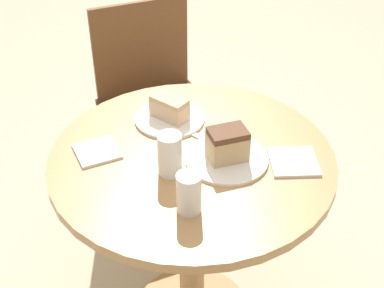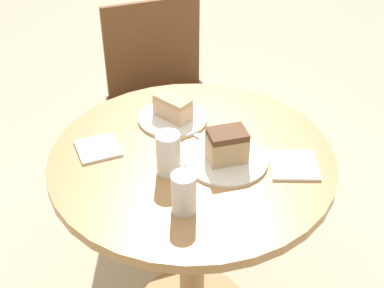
# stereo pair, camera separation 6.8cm
# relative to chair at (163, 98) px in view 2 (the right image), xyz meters

# --- Properties ---
(table) EXTENTS (0.83, 0.83, 0.75)m
(table) POSITION_rel_chair_xyz_m (0.00, -0.81, 0.11)
(table) COLOR tan
(table) RESTS_ON ground_plane
(chair) EXTENTS (0.52, 0.48, 0.86)m
(chair) POSITION_rel_chair_xyz_m (0.00, 0.00, 0.00)
(chair) COLOR brown
(chair) RESTS_ON ground_plane
(plate_near) EXTENTS (0.24, 0.24, 0.01)m
(plate_near) POSITION_rel_chair_xyz_m (0.09, -0.85, 0.30)
(plate_near) COLOR silver
(plate_near) RESTS_ON table
(plate_far) EXTENTS (0.22, 0.22, 0.01)m
(plate_far) POSITION_rel_chair_xyz_m (-0.03, -0.61, 0.30)
(plate_far) COLOR silver
(plate_far) RESTS_ON table
(cake_slice_near) EXTENTS (0.12, 0.09, 0.09)m
(cake_slice_near) POSITION_rel_chair_xyz_m (0.09, -0.85, 0.35)
(cake_slice_near) COLOR tan
(cake_slice_near) RESTS_ON plate_near
(cake_slice_far) EXTENTS (0.12, 0.13, 0.07)m
(cake_slice_far) POSITION_rel_chair_xyz_m (-0.03, -0.61, 0.34)
(cake_slice_far) COLOR beige
(cake_slice_far) RESTS_ON plate_far
(glass_lemonade) EXTENTS (0.07, 0.07, 0.12)m
(glass_lemonade) POSITION_rel_chair_xyz_m (-0.07, -0.87, 0.35)
(glass_lemonade) COLOR beige
(glass_lemonade) RESTS_ON table
(glass_water) EXTENTS (0.06, 0.06, 0.11)m
(glass_water) POSITION_rel_chair_xyz_m (-0.05, -1.03, 0.34)
(glass_water) COLOR silver
(glass_water) RESTS_ON table
(napkin_stack) EXTENTS (0.15, 0.15, 0.01)m
(napkin_stack) POSITION_rel_chair_xyz_m (0.28, -0.90, 0.30)
(napkin_stack) COLOR white
(napkin_stack) RESTS_ON table
(fork) EXTENTS (0.13, 0.16, 0.00)m
(fork) POSITION_rel_chair_xyz_m (0.03, -0.72, 0.29)
(fork) COLOR silver
(fork) RESTS_ON table
(napkin_side) EXTENTS (0.14, 0.14, 0.01)m
(napkin_side) POSITION_rel_chair_xyz_m (-0.26, -0.74, 0.30)
(napkin_side) COLOR white
(napkin_side) RESTS_ON table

